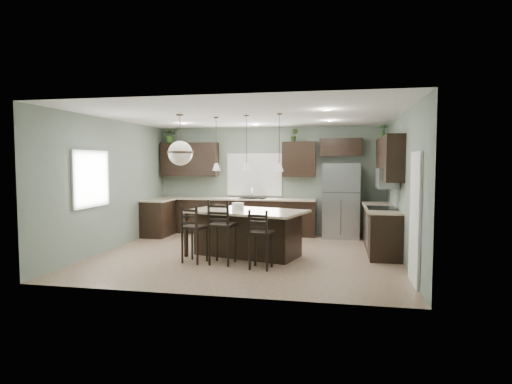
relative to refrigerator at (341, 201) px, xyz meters
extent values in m
plane|color=#9E8466|center=(-1.87, -2.37, -0.93)|extent=(6.00, 6.00, 0.00)
cube|color=white|center=(1.11, -3.92, 0.09)|extent=(0.04, 0.82, 2.04)
cube|color=white|center=(-2.27, 0.37, 0.62)|extent=(1.35, 0.02, 1.00)
cube|color=white|center=(-4.85, -3.17, 0.62)|extent=(0.02, 1.10, 1.00)
cube|color=black|center=(-4.57, -0.67, -0.48)|extent=(0.60, 0.90, 0.90)
cube|color=beige|center=(-4.55, -0.67, -0.01)|extent=(0.66, 0.96, 0.04)
cube|color=black|center=(-2.72, 0.08, -0.48)|extent=(4.20, 0.60, 0.90)
cube|color=beige|center=(-2.72, 0.06, -0.01)|extent=(4.20, 0.66, 0.04)
cube|color=gray|center=(-2.27, 0.06, 0.01)|extent=(0.70, 0.45, 0.01)
cylinder|color=silver|center=(-2.27, 0.03, 0.16)|extent=(0.02, 0.02, 0.28)
cube|color=black|center=(-4.02, 0.21, 1.02)|extent=(1.55, 0.34, 0.90)
cube|color=black|center=(-1.07, 0.21, 1.02)|extent=(0.85, 0.34, 0.90)
cube|color=black|center=(-0.02, 0.21, 1.32)|extent=(1.05, 0.34, 0.45)
cube|color=black|center=(0.83, -1.49, -0.48)|extent=(0.60, 2.35, 0.90)
cube|color=beige|center=(0.81, -1.49, -0.01)|extent=(0.66, 2.35, 0.04)
cube|color=black|center=(0.81, -1.77, 0.02)|extent=(0.58, 0.75, 0.02)
cube|color=gray|center=(0.53, -1.77, -0.48)|extent=(0.01, 0.72, 0.60)
cube|color=black|center=(0.96, -1.49, 1.02)|extent=(0.34, 2.35, 0.90)
cube|color=gray|center=(0.91, -1.77, 0.62)|extent=(0.40, 0.75, 0.40)
cube|color=#9B9BA4|center=(0.00, 0.00, 0.00)|extent=(0.90, 0.74, 1.85)
cube|color=black|center=(-1.85, -2.53, -0.46)|extent=(2.53, 1.85, 0.92)
cylinder|color=silver|center=(-2.04, -2.48, 0.07)|extent=(0.24, 0.24, 0.14)
cube|color=black|center=(-2.69, -3.25, -0.37)|extent=(0.49, 0.49, 1.10)
cube|color=black|center=(-2.14, -3.27, -0.32)|extent=(0.49, 0.49, 1.20)
cube|color=black|center=(-1.38, -3.48, -0.40)|extent=(0.44, 0.44, 1.06)
imported|color=#355726|center=(-4.54, 0.18, 1.70)|extent=(0.50, 0.47, 0.45)
imported|color=#314C21|center=(-1.19, 0.18, 1.64)|extent=(0.20, 0.18, 0.33)
imported|color=#264B21|center=(0.93, -0.58, 1.64)|extent=(0.25, 0.25, 0.34)
plane|color=slate|center=(-1.87, 0.38, 0.48)|extent=(6.00, 0.00, 6.00)
plane|color=slate|center=(-1.87, -5.12, 0.48)|extent=(6.00, 0.00, 6.00)
plane|color=slate|center=(-4.87, -2.37, 0.48)|extent=(0.00, 5.50, 5.50)
plane|color=slate|center=(1.13, -2.37, 0.48)|extent=(0.00, 5.50, 5.50)
plane|color=white|center=(-1.87, -2.37, 1.87)|extent=(6.00, 6.00, 0.00)
camera|label=1|loc=(-0.04, -10.78, 0.95)|focal=30.00mm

